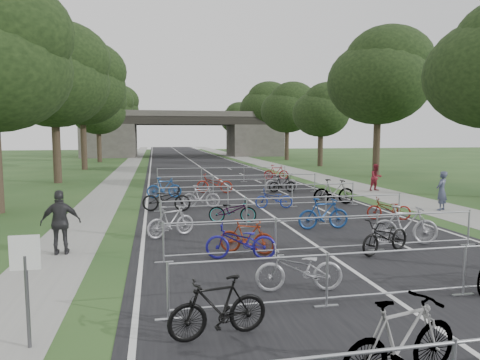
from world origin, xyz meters
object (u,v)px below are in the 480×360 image
Objects in this scene: bike_1 at (401,342)px; pedestrian_a at (442,191)px; park_sign at (26,270)px; pedestrian_b at (376,178)px; pedestrian_c at (61,223)px; overpass_bridge at (184,134)px.

pedestrian_a reaches higher than bike_1.
pedestrian_b is at bearing 47.55° from park_sign.
pedestrian_c reaches higher than pedestrian_a.
pedestrian_c is at bearing -14.88° from pedestrian_a.
pedestrian_c reaches higher than park_sign.
park_sign reaches higher than bike_1.
park_sign is 1.00× the size of pedestrian_c.
pedestrian_c is (-15.20, -4.19, 0.03)m from pedestrian_a.
pedestrian_b is (9.96, 18.65, 0.21)m from bike_1.
pedestrian_a is at bearing -105.80° from pedestrian_b.
park_sign is at bearing 54.59° from bike_1.
overpass_bridge is 17.60× the size of pedestrian_a.
park_sign is at bearing 91.64° from pedestrian_c.
overpass_bridge is 62.41m from park_sign.
pedestrian_a is 1.08× the size of pedestrian_b.
park_sign reaches higher than pedestrian_b.
bike_1 is 21.14m from pedestrian_b.
pedestrian_b is 0.89× the size of pedestrian_c.
pedestrian_b is (8.36, -45.43, -2.72)m from overpass_bridge.
overpass_bridge is 16.99× the size of park_sign.
pedestrian_c is at bearing -97.49° from overpass_bridge.
pedestrian_a reaches higher than pedestrian_b.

